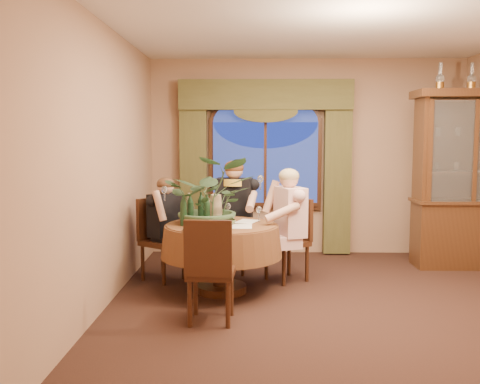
{
  "coord_description": "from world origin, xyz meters",
  "views": [
    {
      "loc": [
        -0.82,
        -5.25,
        1.68
      ],
      "look_at": [
        -0.93,
        0.44,
        1.1
      ],
      "focal_mm": 40.0,
      "sensor_mm": 36.0,
      "label": 1
    }
  ],
  "objects_px": {
    "wine_bottle_4": "(207,210)",
    "chair_right": "(287,240)",
    "person_back": "(165,229)",
    "wine_bottle_0": "(184,210)",
    "wine_bottle_2": "(190,209)",
    "wine_bottle_1": "(201,207)",
    "olive_bowl": "(227,222)",
    "chair_back_right": "(230,234)",
    "person_scarf": "(234,216)",
    "oil_lamp_left": "(440,76)",
    "centerpiece_plant": "(211,166)",
    "dining_table": "(222,258)",
    "chair_back": "(163,240)",
    "oil_lamp_center": "(472,76)",
    "china_cabinet": "(467,180)",
    "chair_front_left": "(211,270)",
    "person_pink": "(290,227)",
    "stoneware_vase": "(216,208)",
    "wine_bottle_3": "(189,208)"
  },
  "relations": [
    {
      "from": "oil_lamp_center",
      "to": "person_back",
      "type": "xyz_separation_m",
      "value": [
        -3.8,
        -0.72,
        -1.84
      ]
    },
    {
      "from": "dining_table",
      "to": "chair_right",
      "type": "bearing_deg",
      "value": 33.82
    },
    {
      "from": "stoneware_vase",
      "to": "wine_bottle_3",
      "type": "relative_size",
      "value": 0.93
    },
    {
      "from": "dining_table",
      "to": "centerpiece_plant",
      "type": "distance_m",
      "value": 1.01
    },
    {
      "from": "oil_lamp_center",
      "to": "wine_bottle_3",
      "type": "distance_m",
      "value": 3.95
    },
    {
      "from": "china_cabinet",
      "to": "oil_lamp_left",
      "type": "bearing_deg",
      "value": 180.0
    },
    {
      "from": "wine_bottle_2",
      "to": "wine_bottle_1",
      "type": "bearing_deg",
      "value": 65.78
    },
    {
      "from": "oil_lamp_left",
      "to": "chair_back",
      "type": "height_order",
      "value": "oil_lamp_left"
    },
    {
      "from": "chair_front_left",
      "to": "person_back",
      "type": "relative_size",
      "value": 0.78
    },
    {
      "from": "chair_front_left",
      "to": "person_scarf",
      "type": "distance_m",
      "value": 1.85
    },
    {
      "from": "centerpiece_plant",
      "to": "wine_bottle_2",
      "type": "height_order",
      "value": "centerpiece_plant"
    },
    {
      "from": "dining_table",
      "to": "wine_bottle_4",
      "type": "relative_size",
      "value": 3.98
    },
    {
      "from": "chair_right",
      "to": "china_cabinet",
      "type": "bearing_deg",
      "value": -106.82
    },
    {
      "from": "wine_bottle_4",
      "to": "olive_bowl",
      "type": "bearing_deg",
      "value": 9.92
    },
    {
      "from": "oil_lamp_left",
      "to": "wine_bottle_2",
      "type": "bearing_deg",
      "value": -157.59
    },
    {
      "from": "person_scarf",
      "to": "centerpiece_plant",
      "type": "distance_m",
      "value": 1.06
    },
    {
      "from": "chair_front_left",
      "to": "wine_bottle_3",
      "type": "xyz_separation_m",
      "value": [
        -0.32,
        1.04,
        0.44
      ]
    },
    {
      "from": "person_scarf",
      "to": "wine_bottle_0",
      "type": "height_order",
      "value": "person_scarf"
    },
    {
      "from": "oil_lamp_left",
      "to": "wine_bottle_0",
      "type": "xyz_separation_m",
      "value": [
        -3.11,
        -1.32,
        -1.54
      ]
    },
    {
      "from": "person_back",
      "to": "wine_bottle_0",
      "type": "relative_size",
      "value": 3.71
    },
    {
      "from": "oil_lamp_left",
      "to": "chair_right",
      "type": "bearing_deg",
      "value": -159.83
    },
    {
      "from": "chair_back_right",
      "to": "wine_bottle_1",
      "type": "relative_size",
      "value": 2.91
    },
    {
      "from": "olive_bowl",
      "to": "wine_bottle_2",
      "type": "height_order",
      "value": "wine_bottle_2"
    },
    {
      "from": "wine_bottle_2",
      "to": "wine_bottle_3",
      "type": "distance_m",
      "value": 0.15
    },
    {
      "from": "china_cabinet",
      "to": "person_scarf",
      "type": "relative_size",
      "value": 1.62
    },
    {
      "from": "wine_bottle_1",
      "to": "oil_lamp_center",
      "type": "bearing_deg",
      "value": 17.32
    },
    {
      "from": "person_scarf",
      "to": "wine_bottle_3",
      "type": "distance_m",
      "value": 0.94
    },
    {
      "from": "chair_back",
      "to": "wine_bottle_2",
      "type": "distance_m",
      "value": 0.79
    },
    {
      "from": "wine_bottle_0",
      "to": "china_cabinet",
      "type": "bearing_deg",
      "value": 20.71
    },
    {
      "from": "person_pink",
      "to": "wine_bottle_2",
      "type": "relative_size",
      "value": 4.07
    },
    {
      "from": "wine_bottle_2",
      "to": "wine_bottle_4",
      "type": "distance_m",
      "value": 0.18
    },
    {
      "from": "chair_back_right",
      "to": "china_cabinet",
      "type": "bearing_deg",
      "value": -169.34
    },
    {
      "from": "chair_back",
      "to": "olive_bowl",
      "type": "relative_size",
      "value": 5.54
    },
    {
      "from": "olive_bowl",
      "to": "chair_back_right",
      "type": "bearing_deg",
      "value": 90.24
    },
    {
      "from": "oil_lamp_left",
      "to": "olive_bowl",
      "type": "relative_size",
      "value": 1.96
    },
    {
      "from": "centerpiece_plant",
      "to": "wine_bottle_0",
      "type": "height_order",
      "value": "centerpiece_plant"
    },
    {
      "from": "chair_back",
      "to": "chair_front_left",
      "type": "xyz_separation_m",
      "value": [
        0.67,
        -1.42,
        0.0
      ]
    },
    {
      "from": "oil_lamp_center",
      "to": "chair_front_left",
      "type": "xyz_separation_m",
      "value": [
        -3.15,
        -2.15,
        -1.97
      ]
    },
    {
      "from": "chair_back",
      "to": "wine_bottle_1",
      "type": "bearing_deg",
      "value": 91.14
    },
    {
      "from": "chair_front_left",
      "to": "person_pink",
      "type": "bearing_deg",
      "value": 59.21
    },
    {
      "from": "person_scarf",
      "to": "stoneware_vase",
      "type": "relative_size",
      "value": 4.6
    },
    {
      "from": "oil_lamp_left",
      "to": "person_scarf",
      "type": "distance_m",
      "value": 3.15
    },
    {
      "from": "china_cabinet",
      "to": "wine_bottle_3",
      "type": "xyz_separation_m",
      "value": [
        -3.47,
        -1.11,
        -0.23
      ]
    },
    {
      "from": "chair_back_right",
      "to": "stoneware_vase",
      "type": "xyz_separation_m",
      "value": [
        -0.13,
        -0.73,
        0.42
      ]
    },
    {
      "from": "oil_lamp_center",
      "to": "chair_back",
      "type": "distance_m",
      "value": 4.36
    },
    {
      "from": "wine_bottle_4",
      "to": "chair_right",
      "type": "bearing_deg",
      "value": 32.28
    },
    {
      "from": "chair_right",
      "to": "olive_bowl",
      "type": "xyz_separation_m",
      "value": [
        -0.67,
        -0.52,
        0.3
      ]
    },
    {
      "from": "person_back",
      "to": "centerpiece_plant",
      "type": "relative_size",
      "value": 1.14
    },
    {
      "from": "chair_back",
      "to": "wine_bottle_1",
      "type": "relative_size",
      "value": 2.91
    },
    {
      "from": "chair_back_right",
      "to": "wine_bottle_0",
      "type": "xyz_separation_m",
      "value": [
        -0.46,
        -0.97,
        0.44
      ]
    }
  ]
}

